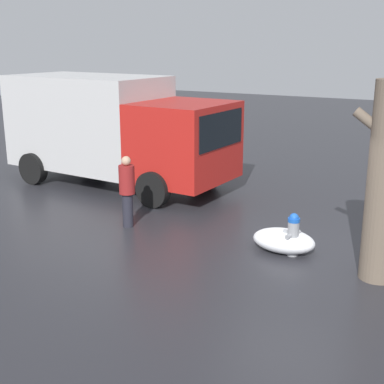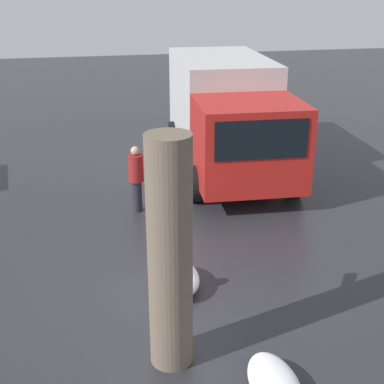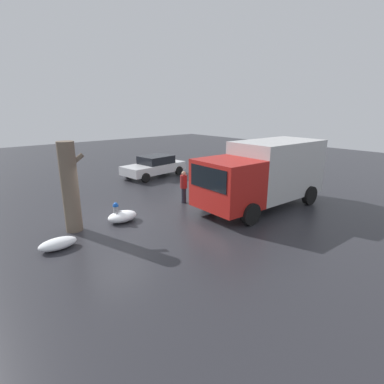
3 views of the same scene
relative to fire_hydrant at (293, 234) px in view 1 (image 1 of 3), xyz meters
name	(u,v)px [view 1 (image 1 of 3)]	position (x,y,z in m)	size (l,w,h in m)	color
ground_plane	(292,255)	(0.00, 0.00, -0.43)	(60.00, 60.00, 0.00)	#28282D
fire_hydrant	(293,234)	(0.00, 0.00, 0.00)	(0.33, 0.43, 0.84)	gray
delivery_truck	(114,127)	(6.21, -2.64, 1.20)	(6.66, 3.01, 3.03)	red
pedestrian	(127,189)	(3.72, 0.19, 0.43)	(0.35, 0.35, 1.59)	#23232D
snow_pile_by_hydrant	(284,241)	(0.21, -0.10, -0.21)	(1.23, 0.83, 0.44)	white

